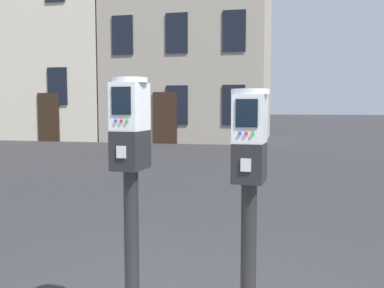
# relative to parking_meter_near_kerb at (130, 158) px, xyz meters

# --- Properties ---
(parking_meter_near_kerb) EXTENTS (0.23, 0.26, 1.55)m
(parking_meter_near_kerb) POSITION_rel_parking_meter_near_kerb_xyz_m (0.00, 0.00, 0.00)
(parking_meter_near_kerb) COLOR black
(parking_meter_near_kerb) RESTS_ON sidewalk_slab
(parking_meter_twin_adjacent) EXTENTS (0.23, 0.26, 1.48)m
(parking_meter_twin_adjacent) POSITION_rel_parking_meter_near_kerb_xyz_m (0.71, -0.00, -0.05)
(parking_meter_twin_adjacent) COLOR black
(parking_meter_twin_adjacent) RESTS_ON sidewalk_slab
(townhouse_orange_brick) EXTENTS (7.10, 5.44, 13.00)m
(townhouse_orange_brick) POSITION_rel_parking_meter_near_kerb_xyz_m (-10.63, 17.26, 5.30)
(townhouse_orange_brick) COLOR beige
(townhouse_orange_brick) RESTS_ON ground_plane
(townhouse_brownstone) EXTENTS (6.90, 5.79, 11.45)m
(townhouse_brownstone) POSITION_rel_parking_meter_near_kerb_xyz_m (-3.55, 17.43, 4.52)
(townhouse_brownstone) COLOR #9E9384
(townhouse_brownstone) RESTS_ON ground_plane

